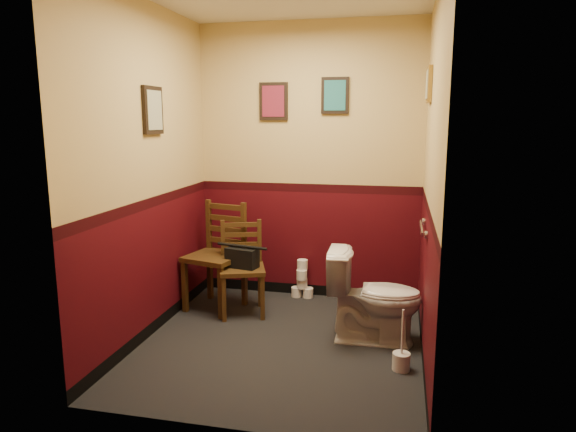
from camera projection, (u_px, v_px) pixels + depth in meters
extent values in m
cube|color=black|center=(281.00, 343.00, 4.14)|extent=(2.20, 2.40, 0.00)
cube|color=#3E070E|center=(309.00, 164.00, 5.04)|extent=(2.20, 0.00, 2.70)
cube|color=#3E070E|center=(229.00, 201.00, 2.74)|extent=(2.20, 0.00, 2.70)
cube|color=#3E070E|center=(148.00, 173.00, 4.12)|extent=(0.00, 2.40, 2.70)
cube|color=#3E070E|center=(431.00, 180.00, 3.66)|extent=(0.00, 2.40, 2.70)
cylinder|color=silver|center=(422.00, 228.00, 3.98)|extent=(0.03, 0.50, 0.03)
cylinder|color=silver|center=(426.00, 235.00, 3.73)|extent=(0.02, 0.06, 0.06)
cylinder|color=silver|center=(423.00, 222.00, 4.21)|extent=(0.02, 0.06, 0.06)
cube|color=black|center=(274.00, 101.00, 4.99)|extent=(0.28, 0.03, 0.36)
cube|color=maroon|center=(273.00, 101.00, 4.97)|extent=(0.22, 0.01, 0.30)
cube|color=black|center=(335.00, 95.00, 4.85)|extent=(0.26, 0.03, 0.34)
cube|color=#246E76|center=(335.00, 95.00, 4.83)|extent=(0.20, 0.01, 0.28)
cube|color=black|center=(153.00, 110.00, 4.12)|extent=(0.03, 0.30, 0.38)
cube|color=#9F9E7D|center=(155.00, 110.00, 4.12)|extent=(0.01, 0.24, 0.31)
cube|color=olive|center=(429.00, 85.00, 4.11)|extent=(0.03, 0.34, 0.28)
cube|color=#9F9E7D|center=(427.00, 85.00, 4.11)|extent=(0.01, 0.28, 0.22)
imported|color=white|center=(374.00, 297.00, 4.12)|extent=(0.77, 0.44, 0.74)
cylinder|color=silver|center=(401.00, 361.00, 3.69)|extent=(0.13, 0.13, 0.13)
cylinder|color=silver|center=(402.00, 334.00, 3.65)|extent=(0.02, 0.02, 0.36)
cube|color=#3D2812|center=(214.00, 257.00, 4.82)|extent=(0.57, 0.57, 0.04)
cube|color=#3D2812|center=(185.00, 286.00, 4.78)|extent=(0.05, 0.05, 0.50)
cube|color=#3D2812|center=(210.00, 274.00, 5.13)|extent=(0.05, 0.05, 0.50)
cube|color=#3D2812|center=(221.00, 292.00, 4.60)|extent=(0.05, 0.05, 0.50)
cube|color=#3D2812|center=(244.00, 280.00, 4.96)|extent=(0.05, 0.05, 0.50)
cube|color=#3D2812|center=(209.00, 225.00, 5.04)|extent=(0.05, 0.05, 0.50)
cube|color=#3D2812|center=(244.00, 229.00, 4.87)|extent=(0.05, 0.05, 0.50)
cube|color=#3D2812|center=(226.00, 241.00, 4.98)|extent=(0.38, 0.12, 0.05)
cube|color=#3D2812|center=(226.00, 230.00, 4.96)|extent=(0.38, 0.12, 0.05)
cube|color=#3D2812|center=(226.00, 218.00, 4.94)|extent=(0.38, 0.12, 0.05)
cube|color=#3D2812|center=(226.00, 207.00, 4.92)|extent=(0.38, 0.12, 0.05)
cube|color=#3D2812|center=(242.00, 269.00, 4.69)|extent=(0.51, 0.51, 0.04)
cube|color=#3D2812|center=(224.00, 299.00, 4.55)|extent=(0.05, 0.05, 0.43)
cube|color=#3D2812|center=(224.00, 286.00, 4.88)|extent=(0.05, 0.05, 0.43)
cube|color=#3D2812|center=(262.00, 297.00, 4.59)|extent=(0.05, 0.05, 0.43)
cube|color=#3D2812|center=(260.00, 285.00, 4.92)|extent=(0.05, 0.05, 0.43)
cube|color=#3D2812|center=(223.00, 243.00, 4.81)|extent=(0.05, 0.04, 0.43)
cube|color=#3D2812|center=(259.00, 242.00, 4.85)|extent=(0.05, 0.04, 0.43)
cube|color=#3D2812|center=(242.00, 254.00, 4.85)|extent=(0.31, 0.13, 0.04)
cube|color=#3D2812|center=(241.00, 245.00, 4.83)|extent=(0.31, 0.13, 0.04)
cube|color=#3D2812|center=(241.00, 235.00, 4.81)|extent=(0.31, 0.13, 0.04)
cube|color=#3D2812|center=(241.00, 225.00, 4.79)|extent=(0.31, 0.13, 0.04)
cube|color=black|center=(242.00, 258.00, 4.67)|extent=(0.31, 0.20, 0.18)
cylinder|color=black|center=(242.00, 246.00, 4.65)|extent=(0.25, 0.08, 0.03)
cylinder|color=silver|center=(297.00, 292.00, 5.22)|extent=(0.11, 0.11, 0.10)
cylinder|color=silver|center=(308.00, 293.00, 5.20)|extent=(0.11, 0.11, 0.10)
cylinder|color=silver|center=(302.00, 283.00, 5.18)|extent=(0.11, 0.11, 0.10)
cylinder|color=silver|center=(302.00, 275.00, 5.15)|extent=(0.11, 0.11, 0.10)
cylinder|color=silver|center=(302.00, 265.00, 5.16)|extent=(0.11, 0.11, 0.10)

